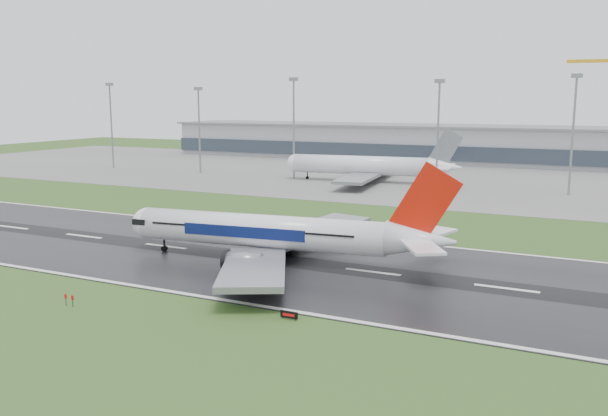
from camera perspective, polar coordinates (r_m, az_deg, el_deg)
The scene contains 12 objects.
ground at distance 117.15m, azimuth -12.50°, elevation -3.47°, with size 520.00×520.00×0.00m, color #2C4D1C.
runway at distance 117.14m, azimuth -12.51°, elevation -3.45°, with size 400.00×45.00×0.10m, color black.
apron at distance 227.33m, azimuth 7.30°, elevation 3.05°, with size 400.00×130.00×0.08m, color slate.
terminal at distance 284.01m, azimuth 11.19°, elevation 5.79°, with size 240.00×36.00×15.00m, color #91949B.
main_airliner at distance 102.01m, azimuth -2.04°, elevation -0.39°, with size 56.05×53.38×16.55m, color white, non-canonical shape.
parked_airliner at distance 205.15m, azimuth 5.83°, elevation 4.79°, with size 58.94×54.87×17.28m, color white, non-canonical shape.
runway_sign at distance 77.34m, azimuth -1.37°, elevation -9.76°, with size 2.30×0.26×1.04m, color black, non-canonical shape.
floodmast_0 at distance 257.93m, azimuth -17.17°, elevation 7.05°, with size 0.64×0.64×32.00m, color gray.
floodmast_1 at distance 231.85m, azimuth -9.54°, elevation 6.84°, with size 0.64×0.64×29.99m, color gray.
floodmast_2 at distance 212.00m, azimuth -0.94°, elevation 7.09°, with size 0.64×0.64×32.81m, color gray.
floodmast_3 at distance 195.10m, azimuth 12.12°, elevation 6.45°, with size 0.64×0.64×31.55m, color gray.
floodmast_4 at distance 189.78m, azimuth 23.31°, elevation 5.93°, with size 0.64×0.64×32.50m, color gray.
Camera 1 is at (71.04, -89.33, 26.40)m, focal length 36.90 mm.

